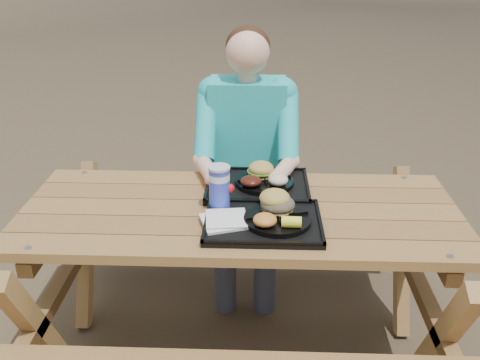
{
  "coord_description": "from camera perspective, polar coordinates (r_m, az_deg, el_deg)",
  "views": [
    {
      "loc": [
        0.07,
        -1.95,
        1.77
      ],
      "look_at": [
        0.0,
        0.0,
        0.88
      ],
      "focal_mm": 40.0,
      "sensor_mm": 36.0,
      "label": 1
    }
  ],
  "objects": [
    {
      "name": "plate_far",
      "position": [
        2.37,
        2.6,
        -0.19
      ],
      "size": [
        0.26,
        0.26,
        0.02
      ],
      "primitive_type": "cylinder",
      "color": "black",
      "rests_on": "tray_far"
    },
    {
      "name": "condiment_mustard",
      "position": [
        2.17,
        4.21,
        -2.49
      ],
      "size": [
        0.05,
        0.05,
        0.03
      ],
      "primitive_type": "cylinder",
      "color": "gold",
      "rests_on": "tray_near"
    },
    {
      "name": "sandwich",
      "position": [
        2.08,
        4.07,
        -1.66
      ],
      "size": [
        0.13,
        0.13,
        0.13
      ],
      "primitive_type": null,
      "color": "#BA9941",
      "rests_on": "plate_near"
    },
    {
      "name": "napkin_stack",
      "position": [
        2.05,
        -1.79,
        -4.34
      ],
      "size": [
        0.2,
        0.2,
        0.02
      ],
      "primitive_type": "cube",
      "rotation": [
        0.0,
        0.0,
        0.32
      ],
      "color": "silver",
      "rests_on": "tray_near"
    },
    {
      "name": "tray_near",
      "position": [
        2.08,
        2.47,
        -4.61
      ],
      "size": [
        0.45,
        0.35,
        0.02
      ],
      "primitive_type": "cube",
      "color": "black",
      "rests_on": "picnic_table"
    },
    {
      "name": "ground",
      "position": [
        2.63,
        0.0,
        -17.69
      ],
      "size": [
        60.0,
        60.0,
        0.0
      ],
      "primitive_type": "plane",
      "color": "#999999",
      "rests_on": "ground"
    },
    {
      "name": "potato_salad",
      "position": [
        2.31,
        4.09,
        0.02
      ],
      "size": [
        0.09,
        0.09,
        0.05
      ],
      "primitive_type": "ellipsoid",
      "color": "beige",
      "rests_on": "plate_far"
    },
    {
      "name": "soda_cup",
      "position": [
        2.14,
        -2.21,
        -0.87
      ],
      "size": [
        0.08,
        0.08,
        0.17
      ],
      "primitive_type": "cylinder",
      "color": "#1A2EC9",
      "rests_on": "tray_near"
    },
    {
      "name": "tray_far",
      "position": [
        2.37,
        1.87,
        -0.72
      ],
      "size": [
        0.45,
        0.35,
        0.02
      ],
      "primitive_type": "cube",
      "color": "black",
      "rests_on": "picnic_table"
    },
    {
      "name": "diner",
      "position": [
        2.8,
        0.76,
        0.77
      ],
      "size": [
        0.48,
        0.84,
        1.28
      ],
      "primitive_type": null,
      "color": "teal",
      "rests_on": "ground"
    },
    {
      "name": "cutlery_far",
      "position": [
        2.38,
        -2.38,
        -0.26
      ],
      "size": [
        0.04,
        0.15,
        0.01
      ],
      "primitive_type": "cube",
      "rotation": [
        0.0,
        0.0,
        -0.11
      ],
      "color": "black",
      "rests_on": "tray_far"
    },
    {
      "name": "corn_cob",
      "position": [
        1.98,
        5.5,
        -4.48
      ],
      "size": [
        0.08,
        0.08,
        0.04
      ],
      "primitive_type": null,
      "rotation": [
        0.0,
        0.0,
        -0.05
      ],
      "color": "#FFFD35",
      "rests_on": "plate_near"
    },
    {
      "name": "mac_cheese",
      "position": [
        1.99,
        2.68,
        -4.27
      ],
      "size": [
        0.09,
        0.09,
        0.04
      ],
      "primitive_type": "ellipsoid",
      "color": "orange",
      "rests_on": "plate_near"
    },
    {
      "name": "picnic_table",
      "position": [
        2.4,
        0.0,
        -11.04
      ],
      "size": [
        1.8,
        1.49,
        0.75
      ],
      "primitive_type": null,
      "color": "#999999",
      "rests_on": "ground"
    },
    {
      "name": "baked_beans",
      "position": [
        2.3,
        1.18,
        -0.12
      ],
      "size": [
        0.09,
        0.09,
        0.04
      ],
      "primitive_type": "ellipsoid",
      "color": "#42150D",
      "rests_on": "plate_far"
    },
    {
      "name": "burger",
      "position": [
        2.38,
        2.27,
        1.57
      ],
      "size": [
        0.12,
        0.12,
        0.1
      ],
      "primitive_type": null,
      "color": "#BB9642",
      "rests_on": "plate_far"
    },
    {
      "name": "plate_near",
      "position": [
        2.06,
        4.01,
        -4.21
      ],
      "size": [
        0.26,
        0.26,
        0.02
      ],
      "primitive_type": "cylinder",
      "color": "black",
      "rests_on": "tray_near"
    },
    {
      "name": "condiment_bbq",
      "position": [
        2.17,
        2.78,
        -2.36
      ],
      "size": [
        0.06,
        0.06,
        0.03
      ],
      "primitive_type": "cylinder",
      "color": "black",
      "rests_on": "tray_near"
    }
  ]
}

